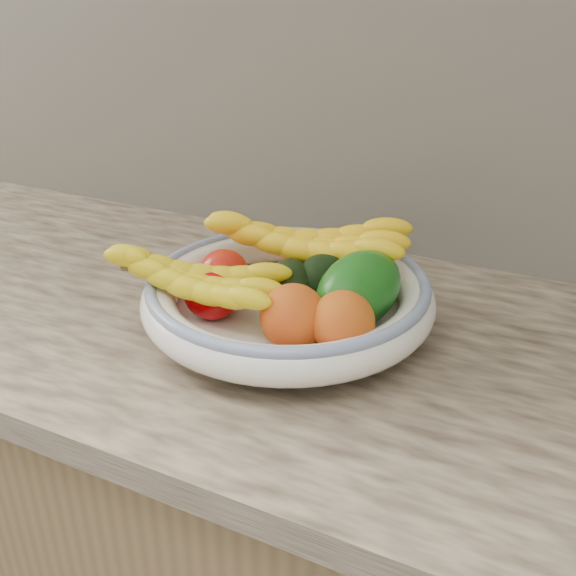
# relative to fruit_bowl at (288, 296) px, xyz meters

# --- Properties ---
(kitchen_counter) EXTENTS (2.44, 0.66, 1.40)m
(kitchen_counter) POSITION_rel_fruit_bowl_xyz_m (0.00, 0.03, -0.48)
(kitchen_counter) COLOR brown
(kitchen_counter) RESTS_ON ground
(fruit_bowl) EXTENTS (0.39, 0.39, 0.08)m
(fruit_bowl) POSITION_rel_fruit_bowl_xyz_m (0.00, 0.00, 0.00)
(fruit_bowl) COLOR white
(fruit_bowl) RESTS_ON kitchen_counter
(clementine_back_left) EXTENTS (0.07, 0.07, 0.05)m
(clementine_back_left) POSITION_rel_fruit_bowl_xyz_m (-0.03, 0.10, 0.01)
(clementine_back_left) COLOR #EB4A04
(clementine_back_left) RESTS_ON fruit_bowl
(clementine_back_right) EXTENTS (0.06, 0.06, 0.05)m
(clementine_back_right) POSITION_rel_fruit_bowl_xyz_m (0.03, 0.12, 0.01)
(clementine_back_right) COLOR #F76205
(clementine_back_right) RESTS_ON fruit_bowl
(clementine_back_mid) EXTENTS (0.07, 0.07, 0.05)m
(clementine_back_mid) POSITION_rel_fruit_bowl_xyz_m (-0.02, 0.08, 0.01)
(clementine_back_mid) COLOR orange
(clementine_back_mid) RESTS_ON fruit_bowl
(clementine_extra) EXTENTS (0.06, 0.06, 0.05)m
(clementine_extra) POSITION_rel_fruit_bowl_xyz_m (0.02, 0.11, 0.01)
(clementine_extra) COLOR #F26005
(clementine_extra) RESTS_ON fruit_bowl
(tomato_left) EXTENTS (0.08, 0.08, 0.06)m
(tomato_left) POSITION_rel_fruit_bowl_xyz_m (-0.10, 0.00, 0.01)
(tomato_left) COLOR red
(tomato_left) RESTS_ON fruit_bowl
(tomato_near_left) EXTENTS (0.08, 0.08, 0.07)m
(tomato_near_left) POSITION_rel_fruit_bowl_xyz_m (-0.08, -0.06, 0.01)
(tomato_near_left) COLOR #AF0005
(tomato_near_left) RESTS_ON fruit_bowl
(avocado_center) EXTENTS (0.10, 0.11, 0.06)m
(avocado_center) POSITION_rel_fruit_bowl_xyz_m (0.00, 0.00, 0.02)
(avocado_center) COLOR black
(avocado_center) RESTS_ON fruit_bowl
(avocado_right) EXTENTS (0.11, 0.12, 0.07)m
(avocado_right) POSITION_rel_fruit_bowl_xyz_m (0.04, 0.04, 0.02)
(avocado_right) COLOR black
(avocado_right) RESTS_ON fruit_bowl
(green_mango) EXTENTS (0.14, 0.16, 0.12)m
(green_mango) POSITION_rel_fruit_bowl_xyz_m (0.10, 0.01, 0.03)
(green_mango) COLOR #105610
(green_mango) RESTS_ON fruit_bowl
(peach_front) EXTENTS (0.09, 0.09, 0.08)m
(peach_front) POSITION_rel_fruit_bowl_xyz_m (0.05, -0.08, 0.02)
(peach_front) COLOR orange
(peach_front) RESTS_ON fruit_bowl
(peach_right) EXTENTS (0.09, 0.09, 0.08)m
(peach_right) POSITION_rel_fruit_bowl_xyz_m (0.10, -0.07, 0.02)
(peach_right) COLOR orange
(peach_right) RESTS_ON fruit_bowl
(banana_bunch_back) EXTENTS (0.32, 0.17, 0.09)m
(banana_bunch_back) POSITION_rel_fruit_bowl_xyz_m (-0.01, 0.07, 0.04)
(banana_bunch_back) COLOR yellow
(banana_bunch_back) RESTS_ON fruit_bowl
(banana_bunch_front) EXTENTS (0.27, 0.15, 0.07)m
(banana_bunch_front) POSITION_rel_fruit_bowl_xyz_m (-0.09, -0.08, 0.03)
(banana_bunch_front) COLOR yellow
(banana_bunch_front) RESTS_ON fruit_bowl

